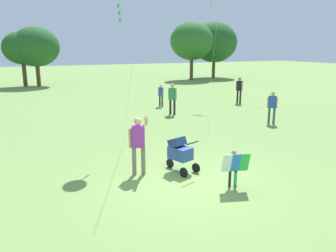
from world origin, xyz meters
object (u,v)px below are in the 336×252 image
object	(u,v)px
person_back_turned	(161,93)
person_couple_left	(272,105)
person_sitting_far	(239,88)
stroller	(180,151)
person_kid_running	(172,96)
child_with_butterfly_kite	(234,165)
person_adult_flyer	(138,140)

from	to	relation	value
person_back_turned	person_couple_left	bearing A→B (deg)	-65.94
person_couple_left	person_back_turned	world-z (taller)	person_couple_left
person_sitting_far	stroller	bearing A→B (deg)	-134.33
person_couple_left	person_kid_running	xyz separation A→B (m)	(-3.29, 3.89, 0.07)
person_sitting_far	person_couple_left	bearing A→B (deg)	-111.79
child_with_butterfly_kite	stroller	size ratio (longest dim) A/B	0.89
person_adult_flyer	person_kid_running	xyz separation A→B (m)	(4.57, 7.30, -0.02)
child_with_butterfly_kite	person_sitting_far	xyz separation A→B (m)	(8.13, 10.67, 0.37)
person_back_turned	child_with_butterfly_kite	bearing A→B (deg)	-104.99
child_with_butterfly_kite	stroller	distance (m)	1.76
stroller	person_adult_flyer	bearing A→B (deg)	166.97
person_sitting_far	person_couple_left	distance (m)	5.81
stroller	person_couple_left	size ratio (longest dim) A/B	0.73
person_adult_flyer	person_kid_running	world-z (taller)	person_adult_flyer
person_couple_left	person_back_turned	distance (m)	7.00
person_couple_left	person_back_turned	xyz separation A→B (m)	(-2.85, 6.39, -0.10)
person_kid_running	person_couple_left	bearing A→B (deg)	-49.77
person_back_turned	person_kid_running	bearing A→B (deg)	-100.01
stroller	person_couple_left	bearing A→B (deg)	28.72
child_with_butterfly_kite	person_kid_running	world-z (taller)	person_kid_running
stroller	person_couple_left	distance (m)	7.65
person_sitting_far	person_back_turned	size ratio (longest dim) A/B	1.22
person_kid_running	person_back_turned	distance (m)	2.54
person_kid_running	person_back_turned	bearing A→B (deg)	79.99
person_adult_flyer	stroller	bearing A→B (deg)	-13.03
child_with_butterfly_kite	person_sitting_far	world-z (taller)	person_sitting_far
person_couple_left	person_adult_flyer	bearing A→B (deg)	-156.58
stroller	person_couple_left	xyz separation A→B (m)	(6.70, 3.67, 0.30)
child_with_butterfly_kite	person_back_turned	distance (m)	12.07
person_couple_left	person_back_turned	size ratio (longest dim) A/B	1.13
stroller	person_kid_running	size ratio (longest dim) A/B	0.67
person_adult_flyer	person_sitting_far	size ratio (longest dim) A/B	1.04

